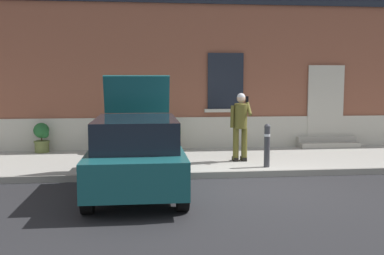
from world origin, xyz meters
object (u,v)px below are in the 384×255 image
Objects in this scene: bollard_near_person at (267,144)px; planter_charcoal at (108,137)px; hatchback_car_teal at (136,153)px; planter_olive at (42,137)px; planter_cream at (174,135)px; person_on_phone at (240,123)px.

planter_charcoal is at bearing 147.53° from bollard_near_person.
hatchback_car_teal is 5.16m from planter_olive.
hatchback_car_teal reaches higher than planter_cream.
person_on_phone is 2.59m from planter_cream.
planter_cream is at bearing 125.59° from person_on_phone.
planter_cream is (-2.03, 2.81, -0.11)m from bollard_near_person.
planter_olive is 1.94m from planter_charcoal.
person_on_phone is (2.62, 2.32, 0.35)m from hatchback_car_teal.
planter_olive is 1.00× the size of planter_charcoal.
planter_olive and planter_charcoal have the same top height.
person_on_phone is (-0.47, 0.82, 0.44)m from bollard_near_person.
bollard_near_person is at bearing -54.16° from planter_cream.
planter_olive is at bearing 122.09° from hatchback_car_teal.
planter_cream is (1.90, 0.31, 0.00)m from planter_charcoal.
person_on_phone reaches higher than planter_olive.
hatchback_car_teal is at bearing -57.91° from planter_olive.
hatchback_car_teal is at bearing -140.97° from person_on_phone.
bollard_near_person is at bearing -62.76° from person_on_phone.
person_on_phone is 2.04× the size of planter_cream.
hatchback_car_teal reaches higher than planter_olive.
planter_charcoal is at bearing -11.01° from planter_olive.
planter_olive is at bearing 156.56° from person_on_phone.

